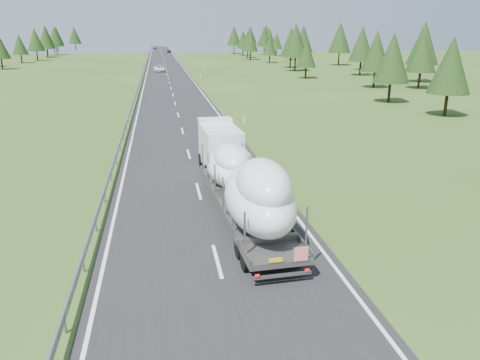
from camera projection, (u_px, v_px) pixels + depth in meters
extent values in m
plane|color=#304B19|center=(217.00, 261.00, 19.32)|extent=(400.00, 400.00, 0.00)
cube|color=black|center=(166.00, 71.00, 113.25)|extent=(10.00, 400.00, 0.02)
cube|color=slate|center=(144.00, 69.00, 112.21)|extent=(0.08, 400.00, 0.32)
cylinder|color=slate|center=(83.00, 265.00, 18.37)|extent=(0.10, 0.10, 0.60)
cube|color=silver|center=(244.00, 118.00, 48.40)|extent=(0.12, 0.07, 1.00)
cube|color=black|center=(244.00, 115.00, 48.30)|extent=(0.13, 0.08, 0.12)
cube|color=silver|center=(201.00, 76.00, 95.36)|extent=(0.12, 0.07, 1.00)
cube|color=black|center=(200.00, 74.00, 95.26)|extent=(0.13, 0.08, 0.12)
cube|color=silver|center=(186.00, 61.00, 142.33)|extent=(0.12, 0.07, 1.00)
cube|color=black|center=(186.00, 60.00, 142.23)|extent=(0.13, 0.08, 0.12)
cube|color=silver|center=(178.00, 54.00, 189.29)|extent=(0.12, 0.07, 1.00)
cube|color=black|center=(178.00, 53.00, 189.19)|extent=(0.13, 0.08, 0.12)
cube|color=silver|center=(174.00, 49.00, 236.26)|extent=(0.12, 0.07, 1.00)
cube|color=black|center=(174.00, 49.00, 236.16)|extent=(0.13, 0.08, 0.12)
cube|color=silver|center=(171.00, 47.00, 283.22)|extent=(0.12, 0.07, 1.00)
cube|color=black|center=(171.00, 46.00, 283.13)|extent=(0.13, 0.08, 0.12)
cube|color=silver|center=(169.00, 44.00, 330.19)|extent=(0.12, 0.07, 1.00)
cube|color=black|center=(169.00, 44.00, 330.09)|extent=(0.13, 0.08, 0.12)
cylinder|color=slate|center=(204.00, 73.00, 95.32)|extent=(0.08, 0.08, 2.00)
cube|color=silver|center=(204.00, 68.00, 95.02)|extent=(0.05, 0.90, 1.20)
cylinder|color=black|center=(419.00, 79.00, 77.65)|extent=(0.36, 0.36, 3.14)
cone|color=black|center=(422.00, 52.00, 76.33)|extent=(4.88, 4.88, 6.54)
cylinder|color=black|center=(421.00, 72.00, 87.57)|extent=(0.36, 0.36, 3.76)
cone|color=black|center=(424.00, 43.00, 85.99)|extent=(5.84, 5.84, 7.83)
cylinder|color=black|center=(360.00, 67.00, 101.17)|extent=(0.36, 0.36, 3.48)
cone|color=black|center=(362.00, 44.00, 99.71)|extent=(5.42, 5.42, 7.25)
cylinder|color=black|center=(361.00, 64.00, 116.35)|extent=(0.36, 0.36, 2.90)
cone|color=black|center=(362.00, 47.00, 115.13)|extent=(4.52, 4.52, 6.05)
cylinder|color=black|center=(339.00, 58.00, 131.83)|extent=(0.36, 0.36, 4.00)
cone|color=black|center=(340.00, 37.00, 130.14)|extent=(6.22, 6.22, 8.34)
cylinder|color=black|center=(303.00, 57.00, 139.19)|extent=(0.36, 0.36, 3.77)
cone|color=black|center=(303.00, 39.00, 137.60)|extent=(5.86, 5.86, 7.85)
cylinder|color=black|center=(291.00, 55.00, 155.09)|extent=(0.36, 0.36, 3.21)
cone|color=black|center=(292.00, 41.00, 153.74)|extent=(5.00, 5.00, 6.69)
cylinder|color=black|center=(297.00, 54.00, 167.02)|extent=(0.36, 0.36, 3.14)
cone|color=black|center=(297.00, 41.00, 165.70)|extent=(4.88, 4.88, 6.54)
cylinder|color=black|center=(276.00, 52.00, 183.99)|extent=(0.36, 0.36, 3.02)
cone|color=black|center=(276.00, 41.00, 182.72)|extent=(4.69, 4.69, 6.28)
cylinder|color=black|center=(264.00, 50.00, 193.41)|extent=(0.36, 0.36, 3.84)
cone|color=black|center=(264.00, 36.00, 191.79)|extent=(5.97, 5.97, 8.00)
cylinder|color=black|center=(269.00, 49.00, 207.97)|extent=(0.36, 0.36, 3.67)
cone|color=black|center=(269.00, 37.00, 206.42)|extent=(5.70, 5.70, 7.64)
cylinder|color=black|center=(266.00, 47.00, 219.91)|extent=(0.36, 0.36, 4.23)
cone|color=black|center=(266.00, 34.00, 218.13)|extent=(6.58, 6.58, 8.81)
cylinder|color=black|center=(250.00, 46.00, 232.64)|extent=(0.36, 0.36, 4.08)
cone|color=black|center=(250.00, 35.00, 230.92)|extent=(6.35, 6.35, 8.50)
cylinder|color=black|center=(243.00, 46.00, 245.07)|extent=(0.36, 0.36, 3.34)
cone|color=black|center=(243.00, 37.00, 243.67)|extent=(5.19, 5.19, 6.95)
cylinder|color=black|center=(446.00, 103.00, 52.24)|extent=(0.36, 0.36, 2.96)
cone|color=black|center=(451.00, 65.00, 51.00)|extent=(4.60, 4.60, 6.17)
cylinder|color=black|center=(389.00, 91.00, 62.33)|extent=(0.36, 0.36, 3.08)
cone|color=black|center=(393.00, 58.00, 61.04)|extent=(4.79, 4.79, 6.41)
cylinder|color=black|center=(374.00, 78.00, 78.79)|extent=(0.36, 0.36, 3.15)
cone|color=black|center=(376.00, 51.00, 77.46)|extent=(4.90, 4.90, 6.56)
cylinder|color=black|center=(306.00, 72.00, 94.77)|extent=(0.36, 0.36, 2.59)
cone|color=black|center=(306.00, 53.00, 93.68)|extent=(4.03, 4.03, 5.39)
cylinder|color=black|center=(295.00, 63.00, 112.32)|extent=(0.36, 0.36, 3.77)
cone|color=black|center=(296.00, 40.00, 110.74)|extent=(5.87, 5.87, 7.86)
cylinder|color=black|center=(290.00, 61.00, 122.88)|extent=(0.36, 0.36, 3.47)
cone|color=black|center=(291.00, 42.00, 121.42)|extent=(5.40, 5.40, 7.23)
cylinder|color=black|center=(270.00, 58.00, 142.77)|extent=(0.36, 0.36, 2.72)
cone|color=black|center=(270.00, 45.00, 141.62)|extent=(4.23, 4.23, 5.67)
cylinder|color=black|center=(250.00, 55.00, 157.10)|extent=(0.36, 0.36, 3.24)
cone|color=black|center=(251.00, 41.00, 155.74)|extent=(5.03, 5.03, 6.74)
cylinder|color=black|center=(248.00, 53.00, 170.30)|extent=(0.36, 0.36, 3.22)
cone|color=black|center=(248.00, 40.00, 168.95)|extent=(5.02, 5.02, 6.72)
cylinder|color=black|center=(243.00, 51.00, 185.67)|extent=(0.36, 0.36, 3.16)
cone|color=black|center=(243.00, 40.00, 184.34)|extent=(4.92, 4.92, 6.58)
cylinder|color=black|center=(234.00, 49.00, 200.48)|extent=(0.36, 0.36, 3.96)
cone|color=black|center=(234.00, 36.00, 198.81)|extent=(6.16, 6.16, 8.25)
cylinder|color=black|center=(2.00, 63.00, 117.59)|extent=(0.36, 0.36, 3.02)
cylinder|color=black|center=(21.00, 58.00, 141.52)|extent=(0.36, 0.36, 2.90)
cone|color=black|center=(20.00, 44.00, 140.30)|extent=(4.51, 4.51, 6.04)
cylinder|color=black|center=(37.00, 55.00, 152.79)|extent=(0.36, 0.36, 3.51)
cone|color=black|center=(35.00, 40.00, 151.31)|extent=(5.46, 5.46, 7.31)
cylinder|color=black|center=(47.00, 52.00, 170.07)|extent=(0.36, 0.36, 3.68)
cone|color=black|center=(46.00, 38.00, 168.52)|extent=(5.73, 5.73, 7.67)
cylinder|color=black|center=(48.00, 51.00, 179.64)|extent=(0.36, 0.36, 3.95)
cone|color=black|center=(46.00, 36.00, 177.98)|extent=(6.14, 6.14, 8.23)
cylinder|color=black|center=(57.00, 50.00, 193.37)|extent=(0.36, 0.36, 3.92)
cone|color=black|center=(55.00, 36.00, 191.72)|extent=(6.10, 6.10, 8.17)
cylinder|color=black|center=(55.00, 49.00, 204.73)|extent=(0.36, 0.36, 3.40)
cone|color=black|center=(53.00, 38.00, 203.30)|extent=(5.29, 5.29, 7.08)
cylinder|color=black|center=(58.00, 48.00, 217.95)|extent=(0.36, 0.36, 3.79)
cone|color=black|center=(57.00, 36.00, 216.36)|extent=(5.89, 5.89, 7.89)
cylinder|color=black|center=(76.00, 47.00, 231.37)|extent=(0.36, 0.36, 3.97)
cone|color=black|center=(74.00, 35.00, 229.70)|extent=(6.17, 6.17, 8.26)
cube|color=white|center=(220.00, 147.00, 31.13)|extent=(2.52, 4.71, 2.58)
cube|color=black|center=(216.00, 133.00, 33.19)|extent=(2.12, 0.18, 1.29)
cube|color=white|center=(216.00, 120.00, 32.60)|extent=(2.35, 1.22, 0.28)
cube|color=#5F5C5A|center=(222.00, 168.00, 30.64)|extent=(2.43, 2.87, 0.23)
cylinder|color=black|center=(203.00, 160.00, 32.90)|extent=(0.37, 0.93, 0.92)
cylinder|color=black|center=(232.00, 158.00, 33.25)|extent=(0.37, 0.93, 0.92)
cylinder|color=black|center=(207.00, 171.00, 30.14)|extent=(0.37, 0.93, 0.92)
cylinder|color=black|center=(239.00, 170.00, 30.48)|extent=(0.37, 0.93, 0.92)
cube|color=#5F5C5A|center=(243.00, 205.00, 23.19)|extent=(3.12, 12.99, 0.24)
cube|color=#5F5C5A|center=(219.00, 202.00, 22.92)|extent=(0.69, 12.87, 0.22)
cube|color=#5F5C5A|center=(268.00, 199.00, 23.32)|extent=(0.69, 12.87, 0.22)
cube|color=#5F5C5A|center=(237.00, 234.00, 17.51)|extent=(0.07, 0.07, 1.75)
cube|color=#5F5C5A|center=(300.00, 229.00, 17.90)|extent=(0.07, 0.07, 1.75)
cube|color=#5F5C5A|center=(229.00, 212.00, 19.58)|extent=(0.07, 0.07, 1.75)
cube|color=#5F5C5A|center=(285.00, 209.00, 19.98)|extent=(0.07, 0.07, 1.75)
cube|color=#5F5C5A|center=(222.00, 195.00, 21.66)|extent=(0.07, 0.07, 1.75)
cube|color=#5F5C5A|center=(273.00, 192.00, 22.05)|extent=(0.07, 0.07, 1.75)
cube|color=#5F5C5A|center=(216.00, 181.00, 23.73)|extent=(0.07, 0.07, 1.75)
cube|color=#5F5C5A|center=(263.00, 178.00, 24.12)|extent=(0.07, 0.07, 1.75)
cube|color=#5F5C5A|center=(211.00, 169.00, 25.80)|extent=(0.07, 0.07, 1.75)
cube|color=#5F5C5A|center=(255.00, 167.00, 26.20)|extent=(0.07, 0.07, 1.75)
cube|color=#5F5C5A|center=(207.00, 158.00, 27.88)|extent=(0.07, 0.07, 1.75)
cube|color=#5F5C5A|center=(247.00, 157.00, 28.27)|extent=(0.07, 0.07, 1.75)
cylinder|color=black|center=(240.00, 260.00, 18.48)|extent=(0.41, 0.94, 0.92)
cylinder|color=black|center=(290.00, 256.00, 18.80)|extent=(0.41, 0.94, 0.92)
cylinder|color=black|center=(236.00, 247.00, 19.51)|extent=(0.41, 0.94, 0.92)
cylinder|color=black|center=(283.00, 244.00, 19.84)|extent=(0.41, 0.94, 0.92)
cube|color=#5F5C5A|center=(274.00, 276.00, 17.32)|extent=(2.30, 0.22, 0.11)
cube|color=red|center=(293.00, 255.00, 17.12)|extent=(0.55, 0.06, 0.55)
cube|color=yellow|center=(267.00, 261.00, 17.00)|extent=(0.51, 0.06, 0.17)
cube|color=red|center=(248.00, 276.00, 17.06)|extent=(0.17, 0.06, 0.09)
cube|color=red|center=(299.00, 271.00, 17.37)|extent=(0.17, 0.06, 0.09)
ellipsoid|color=white|center=(256.00, 199.00, 20.01)|extent=(3.18, 6.58, 2.53)
ellipsoid|color=white|center=(260.00, 185.00, 18.98)|extent=(2.37, 4.18, 2.02)
ellipsoid|color=white|center=(233.00, 166.00, 25.98)|extent=(2.84, 5.86, 1.89)
ellipsoid|color=white|center=(235.00, 158.00, 25.10)|extent=(2.12, 3.73, 1.51)
imported|color=white|center=(159.00, 69.00, 110.78)|extent=(2.78, 5.44, 1.47)
imported|color=black|center=(169.00, 51.00, 212.41)|extent=(1.81, 4.05, 1.35)
imported|color=navy|center=(155.00, 48.00, 255.85)|extent=(2.09, 4.90, 1.57)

